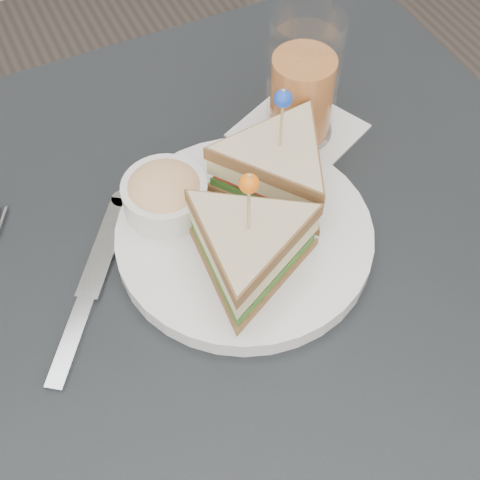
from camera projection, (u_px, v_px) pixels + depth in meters
The scene contains 4 objects.
table at pixel (236, 319), 0.72m from camera, with size 0.80×0.80×0.75m.
plate_meal at pixel (249, 212), 0.65m from camera, with size 0.30×0.28×0.15m.
cutlery_knife at pixel (90, 290), 0.64m from camera, with size 0.15×0.20×0.01m.
drink_set at pixel (303, 86), 0.72m from camera, with size 0.16×0.16×0.16m.
Camera 1 is at (-0.15, -0.32, 1.30)m, focal length 50.00 mm.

